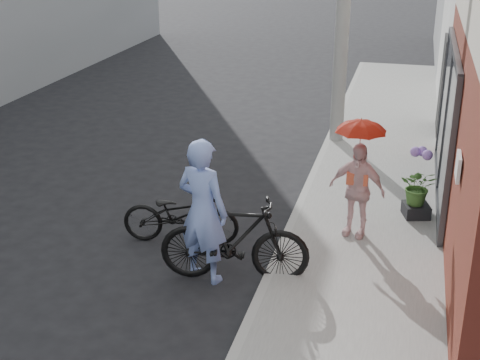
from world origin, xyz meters
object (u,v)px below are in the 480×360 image
at_px(officer, 203,211).
at_px(kimono_woman, 357,190).
at_px(bike_right, 234,240).
at_px(planter, 416,210).
at_px(bike_left, 181,214).

xyz_separation_m(officer, kimono_woman, (1.84, 1.60, -0.15)).
distance_m(bike_right, planter, 3.37).
bearing_deg(bike_left, officer, -152.78).
relative_size(kimono_woman, planter, 3.73).
bearing_deg(bike_left, kimono_woman, -82.48).
height_order(officer, bike_left, officer).
relative_size(bike_left, kimono_woman, 1.21).
bearing_deg(bike_right, bike_left, 42.05).
bearing_deg(planter, bike_left, -155.03).
relative_size(officer, bike_left, 1.14).
bearing_deg(planter, officer, -137.61).
height_order(officer, bike_right, officer).
height_order(bike_right, kimono_woman, kimono_woman).
height_order(bike_right, planter, bike_right).
xyz_separation_m(officer, bike_right, (0.41, 0.06, -0.39)).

